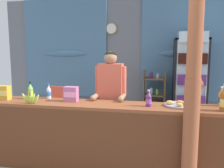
{
  "coord_description": "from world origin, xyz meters",
  "views": [
    {
      "loc": [
        0.88,
        -2.67,
        1.63
      ],
      "look_at": [
        0.17,
        0.84,
        1.11
      ],
      "focal_mm": 38.64,
      "sensor_mm": 36.0,
      "label": 1
    }
  ],
  "objects_px": {
    "soda_bottle_grape_soda": "(149,99)",
    "soda_bottle_orange_soda": "(221,98)",
    "stall_counter": "(102,132)",
    "snack_box_choco_powder": "(3,93)",
    "plastic_lawn_chair": "(54,105)",
    "soda_bottle_water": "(49,92)",
    "drink_fridge": "(190,78)",
    "soda_bottle_lime_soda": "(30,92)",
    "soda_bottle_iced_tea": "(224,100)",
    "banana_bunch": "(30,99)",
    "snack_box_wafer": "(71,94)",
    "pastry_tray": "(179,105)",
    "bottle_shelf_rack": "(154,97)",
    "shopkeeper": "(110,92)",
    "timber_post": "(193,83)"
  },
  "relations": [
    {
      "from": "soda_bottle_water",
      "to": "soda_bottle_orange_soda",
      "type": "xyz_separation_m",
      "value": [
        2.38,
        -0.01,
        0.01
      ]
    },
    {
      "from": "drink_fridge",
      "to": "plastic_lawn_chair",
      "type": "relative_size",
      "value": 2.27
    },
    {
      "from": "drink_fridge",
      "to": "soda_bottle_iced_tea",
      "type": "relative_size",
      "value": 6.0
    },
    {
      "from": "stall_counter",
      "to": "timber_post",
      "type": "xyz_separation_m",
      "value": [
        1.08,
        -0.23,
        0.7
      ]
    },
    {
      "from": "drink_fridge",
      "to": "pastry_tray",
      "type": "height_order",
      "value": "drink_fridge"
    },
    {
      "from": "pastry_tray",
      "to": "banana_bunch",
      "type": "distance_m",
      "value": 1.95
    },
    {
      "from": "soda_bottle_grape_soda",
      "to": "snack_box_choco_powder",
      "type": "bearing_deg",
      "value": 179.7
    },
    {
      "from": "timber_post",
      "to": "drink_fridge",
      "type": "xyz_separation_m",
      "value": [
        0.23,
        2.29,
        -0.2
      ]
    },
    {
      "from": "stall_counter",
      "to": "soda_bottle_lime_soda",
      "type": "relative_size",
      "value": 12.43
    },
    {
      "from": "soda_bottle_grape_soda",
      "to": "soda_bottle_iced_tea",
      "type": "bearing_deg",
      "value": -4.16
    },
    {
      "from": "timber_post",
      "to": "soda_bottle_orange_soda",
      "type": "bearing_deg",
      "value": 50.66
    },
    {
      "from": "plastic_lawn_chair",
      "to": "soda_bottle_water",
      "type": "distance_m",
      "value": 1.5
    },
    {
      "from": "drink_fridge",
      "to": "soda_bottle_grape_soda",
      "type": "distance_m",
      "value": 2.11
    },
    {
      "from": "timber_post",
      "to": "banana_bunch",
      "type": "relative_size",
      "value": 9.66
    },
    {
      "from": "shopkeeper",
      "to": "soda_bottle_water",
      "type": "relative_size",
      "value": 7.27
    },
    {
      "from": "plastic_lawn_chair",
      "to": "shopkeeper",
      "type": "xyz_separation_m",
      "value": [
        1.41,
        -1.07,
        0.51
      ]
    },
    {
      "from": "shopkeeper",
      "to": "soda_bottle_lime_soda",
      "type": "xyz_separation_m",
      "value": [
        -1.12,
        -0.32,
        0.02
      ]
    },
    {
      "from": "soda_bottle_iced_tea",
      "to": "snack_box_wafer",
      "type": "height_order",
      "value": "soda_bottle_iced_tea"
    },
    {
      "from": "soda_bottle_iced_tea",
      "to": "soda_bottle_lime_soda",
      "type": "relative_size",
      "value": 1.28
    },
    {
      "from": "soda_bottle_iced_tea",
      "to": "snack_box_wafer",
      "type": "xyz_separation_m",
      "value": [
        -1.95,
        0.16,
        -0.03
      ]
    },
    {
      "from": "drink_fridge",
      "to": "soda_bottle_lime_soda",
      "type": "height_order",
      "value": "drink_fridge"
    },
    {
      "from": "soda_bottle_iced_tea",
      "to": "banana_bunch",
      "type": "distance_m",
      "value": 2.44
    },
    {
      "from": "stall_counter",
      "to": "snack_box_choco_powder",
      "type": "xyz_separation_m",
      "value": [
        -1.47,
        0.08,
        0.45
      ]
    },
    {
      "from": "snack_box_wafer",
      "to": "soda_bottle_orange_soda",
      "type": "bearing_deg",
      "value": 3.39
    },
    {
      "from": "drink_fridge",
      "to": "banana_bunch",
      "type": "distance_m",
      "value": 3.12
    },
    {
      "from": "pastry_tray",
      "to": "soda_bottle_water",
      "type": "bearing_deg",
      "value": 175.77
    },
    {
      "from": "bottle_shelf_rack",
      "to": "soda_bottle_lime_soda",
      "type": "distance_m",
      "value": 2.7
    },
    {
      "from": "soda_bottle_grape_soda",
      "to": "soda_bottle_orange_soda",
      "type": "bearing_deg",
      "value": 12.92
    },
    {
      "from": "stall_counter",
      "to": "soda_bottle_lime_soda",
      "type": "height_order",
      "value": "soda_bottle_lime_soda"
    },
    {
      "from": "drink_fridge",
      "to": "plastic_lawn_chair",
      "type": "distance_m",
      "value": 2.82
    },
    {
      "from": "stall_counter",
      "to": "soda_bottle_lime_soda",
      "type": "bearing_deg",
      "value": 169.92
    },
    {
      "from": "bottle_shelf_rack",
      "to": "snack_box_wafer",
      "type": "distance_m",
      "value": 2.37
    },
    {
      "from": "soda_bottle_grape_soda",
      "to": "snack_box_wafer",
      "type": "bearing_deg",
      "value": 175.13
    },
    {
      "from": "snack_box_choco_powder",
      "to": "drink_fridge",
      "type": "bearing_deg",
      "value": 35.34
    },
    {
      "from": "banana_bunch",
      "to": "timber_post",
      "type": "bearing_deg",
      "value": -4.59
    },
    {
      "from": "snack_box_wafer",
      "to": "plastic_lawn_chair",
      "type": "bearing_deg",
      "value": 122.97
    },
    {
      "from": "bottle_shelf_rack",
      "to": "snack_box_wafer",
      "type": "bearing_deg",
      "value": -117.71
    },
    {
      "from": "shopkeeper",
      "to": "pastry_tray",
      "type": "xyz_separation_m",
      "value": [
        0.97,
        -0.37,
        -0.07
      ]
    },
    {
      "from": "stall_counter",
      "to": "soda_bottle_water",
      "type": "height_order",
      "value": "soda_bottle_water"
    },
    {
      "from": "snack_box_choco_powder",
      "to": "pastry_tray",
      "type": "relative_size",
      "value": 0.53
    },
    {
      "from": "soda_bottle_iced_tea",
      "to": "soda_bottle_lime_soda",
      "type": "distance_m",
      "value": 2.59
    },
    {
      "from": "stall_counter",
      "to": "shopkeeper",
      "type": "bearing_deg",
      "value": 88.9
    },
    {
      "from": "bottle_shelf_rack",
      "to": "soda_bottle_grape_soda",
      "type": "relative_size",
      "value": 5.5
    },
    {
      "from": "plastic_lawn_chair",
      "to": "soda_bottle_water",
      "type": "height_order",
      "value": "soda_bottle_water"
    },
    {
      "from": "soda_bottle_iced_tea",
      "to": "bottle_shelf_rack",
      "type": "bearing_deg",
      "value": 111.16
    },
    {
      "from": "bottle_shelf_rack",
      "to": "snack_box_wafer",
      "type": "relative_size",
      "value": 5.73
    },
    {
      "from": "snack_box_choco_powder",
      "to": "bottle_shelf_rack",
      "type": "bearing_deg",
      "value": 45.87
    },
    {
      "from": "stall_counter",
      "to": "timber_post",
      "type": "relative_size",
      "value": 1.2
    },
    {
      "from": "soda_bottle_iced_tea",
      "to": "soda_bottle_water",
      "type": "height_order",
      "value": "soda_bottle_iced_tea"
    },
    {
      "from": "soda_bottle_orange_soda",
      "to": "banana_bunch",
      "type": "bearing_deg",
      "value": -171.92
    }
  ]
}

